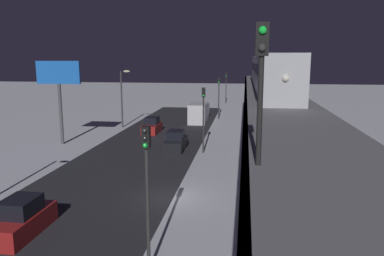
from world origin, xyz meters
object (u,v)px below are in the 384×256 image
box_truck (199,112)px  traffic_light_far (219,92)px  traffic_light_near (147,179)px  subway_train (268,71)px  sedan_red_2 (152,126)px  sedan_red (22,220)px  commercial_billboard (59,81)px  sedan_black (176,142)px  traffic_light_mid (203,110)px  rail_signal (261,70)px  traffic_light_distant (226,83)px

box_truck → traffic_light_far: size_ratio=1.16×
traffic_light_near → subway_train: bearing=-103.0°
sedan_red_2 → box_truck: 10.48m
subway_train → sedan_red: size_ratio=8.73×
box_truck → traffic_light_near: traffic_light_near is taller
box_truck → commercial_billboard: bearing=52.6°
sedan_black → commercial_billboard: 14.09m
sedan_black → traffic_light_mid: traffic_light_mid is taller
subway_train → traffic_light_far: (6.38, -14.90, -3.65)m
box_truck → subway_train: bearing=126.5°
sedan_black → box_truck: bearing=89.4°
sedan_red_2 → traffic_light_mid: 12.43m
box_truck → rail_signal: bearing=99.2°
rail_signal → traffic_light_near: size_ratio=0.62×
rail_signal → traffic_light_near: (4.37, -3.87, -4.59)m
traffic_light_near → traffic_light_distant: 63.71m
sedan_black → sedan_red_2: (4.60, -8.38, 0.01)m
box_truck → traffic_light_far: bearing=-135.7°
sedan_red → traffic_light_mid: bearing=-111.8°
sedan_red_2 → commercial_billboard: bearing=43.0°
sedan_red → sedan_red_2: bearing=-90.0°
traffic_light_distant → traffic_light_far: bearing=90.0°
rail_signal → traffic_light_far: rail_signal is taller
subway_train → traffic_light_mid: bearing=44.8°
rail_signal → sedan_red: (11.87, -6.40, -7.99)m
rail_signal → sedan_black: rail_signal is taller
sedan_black → traffic_light_near: bearing=-82.5°
subway_train → commercial_billboard: (21.97, 4.58, -1.01)m
subway_train → traffic_light_distant: subway_train is taller
commercial_billboard → sedan_red: bearing=111.6°
box_truck → commercial_billboard: commercial_billboard is taller
traffic_light_far → traffic_light_distant: 21.24m
traffic_light_near → traffic_light_mid: bearing=-90.0°
subway_train → traffic_light_near: 28.54m
commercial_billboard → traffic_light_near: bearing=124.1°
box_truck → traffic_light_distant: traffic_light_distant is taller
box_truck → traffic_light_distant: size_ratio=1.16×
traffic_light_near → box_truck: bearing=-86.1°
traffic_light_mid → traffic_light_far: size_ratio=1.00×
subway_train → traffic_light_mid: subway_train is taller
traffic_light_near → traffic_light_mid: size_ratio=1.00×
subway_train → commercial_billboard: size_ratio=4.14×
box_truck → traffic_light_mid: size_ratio=1.16×
rail_signal → traffic_light_mid: rail_signal is taller
traffic_light_distant → commercial_billboard: size_ratio=0.72×
traffic_light_mid → sedan_red: bearing=68.2°
traffic_light_near → commercial_billboard: bearing=-55.9°
traffic_light_far → traffic_light_near: bearing=90.0°
box_truck → traffic_light_mid: 19.02m
traffic_light_mid → traffic_light_near: bearing=90.0°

